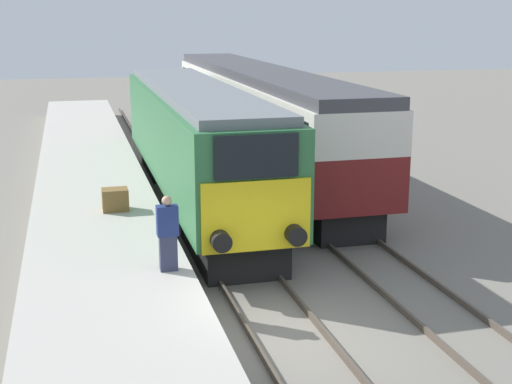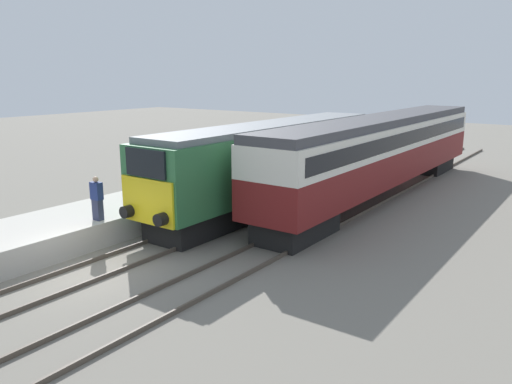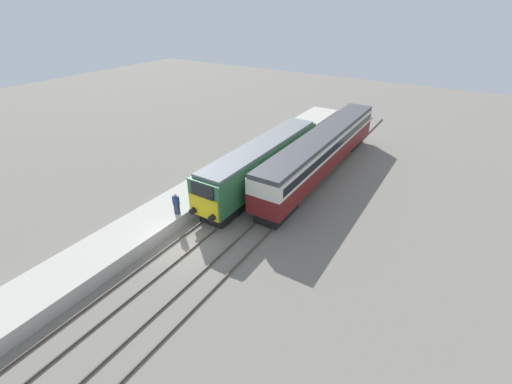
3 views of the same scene
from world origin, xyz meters
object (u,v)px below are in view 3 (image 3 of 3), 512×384
at_px(passenger_carriage, 323,149).
at_px(luggage_crate, 213,180).
at_px(person_on_platform, 176,204).
at_px(locomotive, 263,162).

xyz_separation_m(passenger_carriage, luggage_crate, (-6.20, -8.19, -1.25)).
bearing_deg(luggage_crate, passenger_carriage, 52.88).
distance_m(person_on_platform, luggage_crate, 5.10).
relative_size(locomotive, person_on_platform, 10.00).
distance_m(locomotive, luggage_crate, 4.46).
relative_size(person_on_platform, luggage_crate, 2.29).
relative_size(passenger_carriage, luggage_crate, 30.19).
height_order(passenger_carriage, person_on_platform, passenger_carriage).
relative_size(locomotive, passenger_carriage, 0.76).
bearing_deg(person_on_platform, luggage_crate, 98.57).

